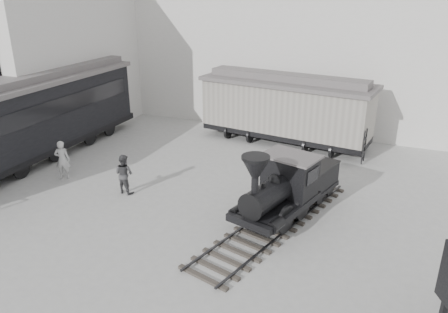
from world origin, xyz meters
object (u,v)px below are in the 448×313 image
at_px(passenger_coach, 23,119).
at_px(visitor_b, 124,174).
at_px(visitor_a, 62,160).
at_px(locomotive, 285,190).
at_px(boxcar, 286,107).

relative_size(passenger_coach, visitor_b, 8.82).
height_order(passenger_coach, visitor_a, passenger_coach).
relative_size(locomotive, boxcar, 0.91).
bearing_deg(locomotive, visitor_b, -160.50).
distance_m(boxcar, visitor_a, 11.62).
distance_m(locomotive, visitor_a, 10.07).
relative_size(boxcar, visitor_b, 5.67).
distance_m(passenger_coach, visitor_b, 6.54).
height_order(boxcar, passenger_coach, passenger_coach).
relative_size(boxcar, visitor_a, 5.37).
bearing_deg(locomotive, boxcar, 120.37).
bearing_deg(boxcar, locomotive, -67.33).
bearing_deg(visitor_a, boxcar, -159.29).
height_order(locomotive, visitor_a, locomotive).
xyz_separation_m(locomotive, visitor_a, (-10.06, -0.34, -0.22)).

